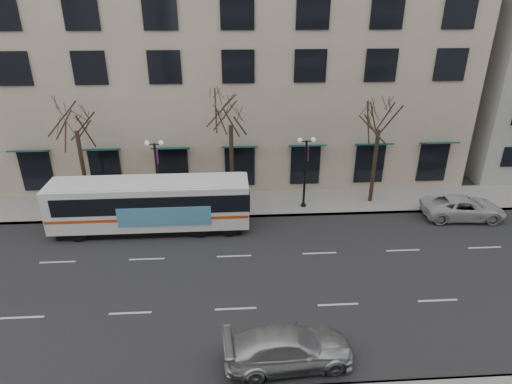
{
  "coord_description": "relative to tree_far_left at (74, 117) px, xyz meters",
  "views": [
    {
      "loc": [
        -0.03,
        -18.69,
        13.68
      ],
      "look_at": [
        1.28,
        2.42,
        4.0
      ],
      "focal_mm": 30.0,
      "sensor_mm": 36.0,
      "label": 1
    }
  ],
  "objects": [
    {
      "name": "building_hotel",
      "position": [
        8.0,
        12.2,
        5.3
      ],
      "size": [
        40.0,
        20.0,
        24.0
      ],
      "primitive_type": "cube",
      "color": "tan",
      "rests_on": "ground"
    },
    {
      "name": "silver_car",
      "position": [
        12.11,
        -14.52,
        -5.93
      ],
      "size": [
        5.42,
        2.52,
        1.53
      ],
      "primitive_type": "imported",
      "rotation": [
        0.0,
        0.0,
        1.64
      ],
      "color": "#B5B9BD",
      "rests_on": "ground"
    },
    {
      "name": "ground",
      "position": [
        10.0,
        -8.8,
        -6.7
      ],
      "size": [
        160.0,
        160.0,
        0.0
      ],
      "primitive_type": "plane",
      "color": "black",
      "rests_on": "ground"
    },
    {
      "name": "tree_far_right",
      "position": [
        20.0,
        0.0,
        -0.28
      ],
      "size": [
        3.6,
        3.6,
        8.06
      ],
      "color": "black",
      "rests_on": "ground"
    },
    {
      "name": "tree_far_left",
      "position": [
        0.0,
        0.0,
        0.0
      ],
      "size": [
        3.6,
        3.6,
        8.34
      ],
      "color": "black",
      "rests_on": "ground"
    },
    {
      "name": "white_pickup",
      "position": [
        25.51,
        -2.66,
        -5.95
      ],
      "size": [
        5.54,
        2.83,
        1.5
      ],
      "primitive_type": "imported",
      "rotation": [
        0.0,
        0.0,
        1.51
      ],
      "color": "#BCBCBC",
      "rests_on": "ground"
    },
    {
      "name": "sidewalk_far",
      "position": [
        15.0,
        0.2,
        -6.62
      ],
      "size": [
        80.0,
        4.0,
        0.15
      ],
      "primitive_type": "cube",
      "color": "gray",
      "rests_on": "ground"
    },
    {
      "name": "lamp_post_right",
      "position": [
        15.01,
        -0.6,
        -3.75
      ],
      "size": [
        1.22,
        0.45,
        5.21
      ],
      "color": "black",
      "rests_on": "ground"
    },
    {
      "name": "tree_far_mid",
      "position": [
        10.0,
        0.0,
        0.21
      ],
      "size": [
        3.6,
        3.6,
        8.55
      ],
      "color": "black",
      "rests_on": "ground"
    },
    {
      "name": "city_bus",
      "position": [
        4.91,
        -3.0,
        -4.86
      ],
      "size": [
        12.39,
        2.79,
        3.36
      ],
      "rotation": [
        0.0,
        0.0,
        0.01
      ],
      "color": "white",
      "rests_on": "ground"
    },
    {
      "name": "lamp_post_left",
      "position": [
        5.01,
        -0.6,
        -3.75
      ],
      "size": [
        1.22,
        0.45,
        5.21
      ],
      "color": "black",
      "rests_on": "ground"
    }
  ]
}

